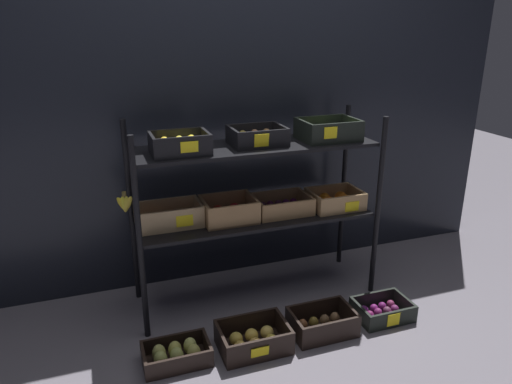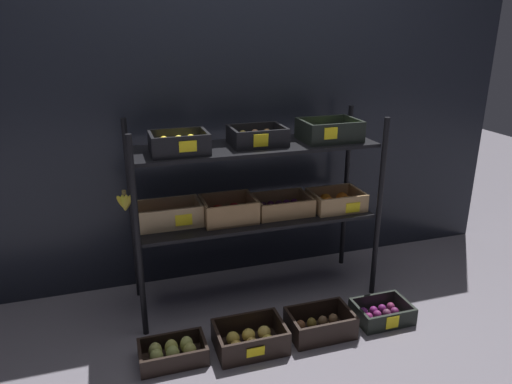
{
  "view_description": "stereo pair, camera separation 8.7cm",
  "coord_description": "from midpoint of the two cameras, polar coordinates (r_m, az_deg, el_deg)",
  "views": [
    {
      "loc": [
        -0.89,
        -2.52,
        1.64
      ],
      "look_at": [
        0.0,
        0.0,
        0.69
      ],
      "focal_mm": 33.79,
      "sensor_mm": 36.0,
      "label": 1
    },
    {
      "loc": [
        -0.81,
        -2.55,
        1.64
      ],
      "look_at": [
        0.0,
        0.0,
        0.69
      ],
      "focal_mm": 33.79,
      "sensor_mm": 36.0,
      "label": 2
    }
  ],
  "objects": [
    {
      "name": "storefront_wall",
      "position": [
        3.15,
        -1.49,
        6.53
      ],
      "size": [
        3.82,
        0.12,
        1.86
      ],
      "primitive_type": "cube",
      "color": "black",
      "rests_on": "ground_plane"
    },
    {
      "name": "display_rack",
      "position": [
        2.82,
        0.9,
        0.99
      ],
      "size": [
        1.53,
        0.46,
        1.13
      ],
      "color": "black",
      "rests_on": "ground_plane"
    },
    {
      "name": "crate_ground_kiwi",
      "position": [
        2.79,
        8.5,
        -15.38
      ],
      "size": [
        0.35,
        0.24,
        0.13
      ],
      "color": "black",
      "rests_on": "ground_plane"
    },
    {
      "name": "ground_plane",
      "position": [
        3.14,
        0.81,
        -11.91
      ],
      "size": [
        10.0,
        10.0,
        0.0
      ],
      "primitive_type": "plane",
      "color": "slate"
    },
    {
      "name": "crate_ground_apple_gold",
      "position": [
        2.66,
        0.29,
        -17.09
      ],
      "size": [
        0.37,
        0.27,
        0.13
      ],
      "color": "black",
      "rests_on": "ground_plane"
    },
    {
      "name": "crate_ground_pear",
      "position": [
        2.61,
        -8.87,
        -18.26
      ],
      "size": [
        0.34,
        0.21,
        0.1
      ],
      "color": "black",
      "rests_on": "ground_plane"
    },
    {
      "name": "crate_ground_plum",
      "position": [
        2.98,
        15.52,
        -13.72
      ],
      "size": [
        0.32,
        0.24,
        0.1
      ],
      "color": "black",
      "rests_on": "ground_plane"
    }
  ]
}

